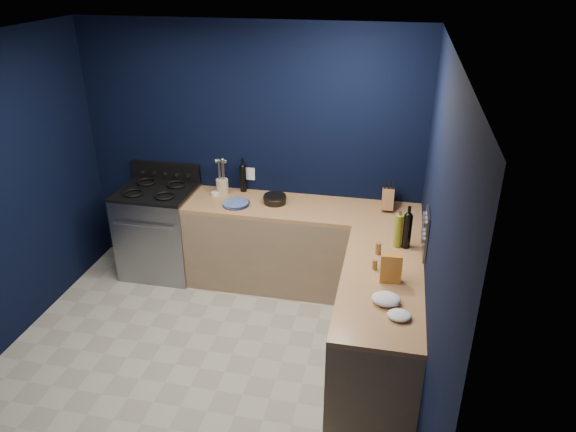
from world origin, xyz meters
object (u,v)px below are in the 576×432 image
(gas_range, at_px, (160,232))
(crouton_bag, at_px, (391,268))
(plate_stack, at_px, (236,204))
(utensil_crock, at_px, (222,186))
(knife_block, at_px, (388,199))

(gas_range, xyz_separation_m, crouton_bag, (2.42, -1.17, 0.56))
(gas_range, height_order, plate_stack, plate_stack)
(gas_range, distance_m, utensil_crock, 0.86)
(plate_stack, height_order, knife_block, knife_block)
(crouton_bag, bearing_deg, utensil_crock, 139.62)
(plate_stack, bearing_deg, knife_block, 8.88)
(knife_block, xyz_separation_m, crouton_bag, (0.07, -1.31, 0.01))
(knife_block, bearing_deg, plate_stack, -172.60)
(utensil_crock, relative_size, knife_block, 0.77)
(gas_range, distance_m, plate_stack, 1.00)
(utensil_crock, bearing_deg, knife_block, -0.91)
(plate_stack, relative_size, knife_block, 1.25)
(gas_range, bearing_deg, knife_block, 3.42)
(plate_stack, bearing_deg, utensil_crock, 130.31)
(gas_range, distance_m, crouton_bag, 2.75)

